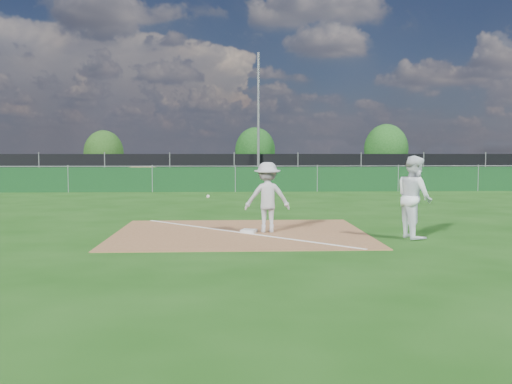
% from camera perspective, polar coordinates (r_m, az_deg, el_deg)
% --- Properties ---
extents(ground, '(90.00, 90.00, 0.00)m').
position_cam_1_polar(ground, '(22.69, -1.97, -0.89)').
color(ground, '#16470F').
rests_on(ground, ground).
extents(infield_dirt, '(6.00, 5.00, 0.02)m').
position_cam_1_polar(infield_dirt, '(13.75, -1.57, -4.12)').
color(infield_dirt, brown).
rests_on(infield_dirt, ground).
extents(foul_line, '(5.01, 5.01, 0.01)m').
position_cam_1_polar(foul_line, '(13.75, -1.57, -4.06)').
color(foul_line, white).
rests_on(foul_line, infield_dirt).
extents(green_fence, '(44.00, 0.05, 1.20)m').
position_cam_1_polar(green_fence, '(27.64, -2.08, 1.26)').
color(green_fence, '#0F3817').
rests_on(green_fence, ground).
extents(dirt_mound, '(3.38, 2.60, 1.17)m').
position_cam_1_polar(dirt_mound, '(31.50, -11.28, 1.50)').
color(dirt_mound, olive).
rests_on(dirt_mound, ground).
extents(black_fence, '(46.00, 0.04, 1.80)m').
position_cam_1_polar(black_fence, '(35.62, -2.20, 2.38)').
color(black_fence, black).
rests_on(black_fence, ground).
extents(parking_lot, '(46.00, 9.00, 0.01)m').
position_cam_1_polar(parking_lot, '(40.65, -2.24, 1.33)').
color(parking_lot, black).
rests_on(parking_lot, ground).
extents(light_pole, '(0.16, 0.16, 8.00)m').
position_cam_1_polar(light_pole, '(35.40, 0.24, 7.39)').
color(light_pole, slate).
rests_on(light_pole, ground).
extents(first_base, '(0.43, 0.43, 0.07)m').
position_cam_1_polar(first_base, '(13.77, -0.73, -3.92)').
color(first_base, silver).
rests_on(first_base, infield_dirt).
extents(play_at_first, '(2.01, 0.74, 1.69)m').
position_cam_1_polar(play_at_first, '(13.75, 1.14, -0.53)').
color(play_at_first, silver).
rests_on(play_at_first, infield_dirt).
extents(runner, '(0.84, 1.01, 1.88)m').
position_cam_1_polar(runner, '(13.41, 15.55, -0.48)').
color(runner, white).
rests_on(runner, ground).
extents(car_left, '(4.92, 2.90, 1.57)m').
position_cam_1_polar(car_left, '(41.23, -9.90, 2.41)').
color(car_left, '#ABADB3').
rests_on(car_left, parking_lot).
extents(car_mid, '(4.43, 2.68, 1.38)m').
position_cam_1_polar(car_mid, '(40.35, -3.40, 2.29)').
color(car_mid, '#111533').
rests_on(car_mid, parking_lot).
extents(car_right, '(4.43, 1.93, 1.27)m').
position_cam_1_polar(car_right, '(40.74, 6.51, 2.21)').
color(car_right, black).
rests_on(car_right, parking_lot).
extents(tree_left, '(3.02, 3.02, 3.58)m').
position_cam_1_polar(tree_left, '(45.78, -14.98, 3.81)').
color(tree_left, '#382316').
rests_on(tree_left, ground).
extents(tree_mid, '(3.32, 3.32, 3.94)m').
position_cam_1_polar(tree_mid, '(47.43, -0.09, 4.18)').
color(tree_mid, '#382316').
rests_on(tree_mid, ground).
extents(tree_right, '(3.50, 3.50, 4.15)m').
position_cam_1_polar(tree_right, '(47.20, 12.88, 4.21)').
color(tree_right, '#382316').
rests_on(tree_right, ground).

